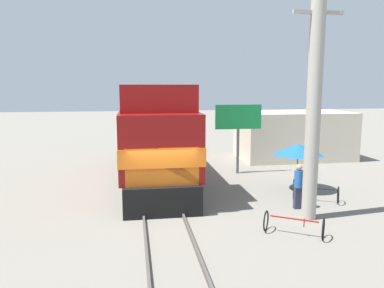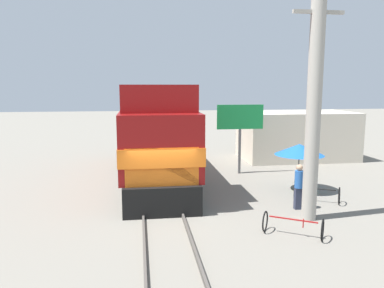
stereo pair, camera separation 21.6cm
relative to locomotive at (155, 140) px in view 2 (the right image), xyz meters
The scene contains 12 objects.
ground_plane 5.59m from the locomotive, 90.00° to the right, with size 120.00×120.00×0.00m, color slate.
rail_near 5.61m from the locomotive, 97.85° to the right, with size 0.08×35.88×0.15m, color #4C4742.
rail_far 5.61m from the locomotive, 82.15° to the right, with size 0.08×35.88×0.15m, color #4C4742.
locomotive is the anchor object (origin of this frame).
utility_pole 8.72m from the locomotive, 51.86° to the right, with size 1.80×0.51×8.20m.
vendor_umbrella 7.09m from the locomotive, 26.02° to the right, with size 2.21×2.21×2.18m.
billboard_sign 4.74m from the locomotive, ahead, with size 2.56×0.12×3.78m.
shrub_cluster 7.48m from the locomotive, 25.58° to the right, with size 0.75×0.75×0.75m, color #388C38.
person_bystander 7.77m from the locomotive, 46.45° to the right, with size 0.34×0.34×1.78m.
bicycle 8.22m from the locomotive, 37.00° to the right, with size 1.92×1.46×0.71m.
bicycle_spare 9.18m from the locomotive, 63.47° to the right, with size 1.93×1.57×0.69m.
building_block_distant 10.45m from the locomotive, 24.68° to the left, with size 7.17×4.02×3.09m, color beige.
Camera 2 is at (-0.78, -13.74, 4.76)m, focal length 35.00 mm.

